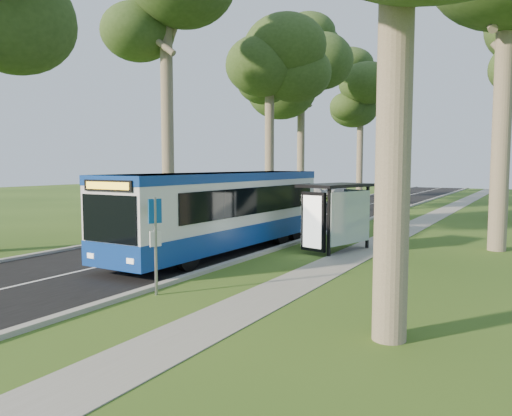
{
  "coord_description": "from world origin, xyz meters",
  "views": [
    {
      "loc": [
        8.9,
        -15.31,
        3.34
      ],
      "look_at": [
        -0.98,
        1.95,
        1.6
      ],
      "focal_mm": 35.0,
      "sensor_mm": 36.0,
      "label": 1
    }
  ],
  "objects_px": {
    "bus_stop_sign": "(155,234)",
    "car_white": "(315,195)",
    "litter_bin": "(311,235)",
    "car_silver": "(333,191)",
    "bus": "(223,211)",
    "bus_shelter": "(336,204)"
  },
  "relations": [
    {
      "from": "bus_stop_sign",
      "to": "car_white",
      "type": "distance_m",
      "value": 30.92
    },
    {
      "from": "litter_bin",
      "to": "car_silver",
      "type": "relative_size",
      "value": 0.22
    },
    {
      "from": "bus_stop_sign",
      "to": "litter_bin",
      "type": "xyz_separation_m",
      "value": [
        0.38,
        8.98,
        -1.11
      ]
    },
    {
      "from": "car_silver",
      "to": "litter_bin",
      "type": "bearing_deg",
      "value": -71.64
    },
    {
      "from": "bus_stop_sign",
      "to": "car_white",
      "type": "xyz_separation_m",
      "value": [
        -8.31,
        29.77,
        -0.86
      ]
    },
    {
      "from": "bus_stop_sign",
      "to": "car_silver",
      "type": "xyz_separation_m",
      "value": [
        -9.68,
        37.74,
        -0.9
      ]
    },
    {
      "from": "car_white",
      "to": "car_silver",
      "type": "distance_m",
      "value": 8.09
    },
    {
      "from": "car_white",
      "to": "car_silver",
      "type": "relative_size",
      "value": 1.02
    },
    {
      "from": "bus",
      "to": "car_silver",
      "type": "xyz_separation_m",
      "value": [
        -7.64,
        31.54,
        -0.9
      ]
    },
    {
      "from": "bus_stop_sign",
      "to": "litter_bin",
      "type": "bearing_deg",
      "value": 111.57
    },
    {
      "from": "car_white",
      "to": "bus_shelter",
      "type": "bearing_deg",
      "value": -83.27
    },
    {
      "from": "bus_stop_sign",
      "to": "bus",
      "type": "bearing_deg",
      "value": 132.27
    },
    {
      "from": "car_silver",
      "to": "car_white",
      "type": "bearing_deg",
      "value": -81.13
    },
    {
      "from": "bus",
      "to": "car_white",
      "type": "xyz_separation_m",
      "value": [
        -6.26,
        23.57,
        -0.86
      ]
    },
    {
      "from": "bus_shelter",
      "to": "bus",
      "type": "bearing_deg",
      "value": -137.1
    },
    {
      "from": "litter_bin",
      "to": "car_white",
      "type": "distance_m",
      "value": 22.54
    },
    {
      "from": "bus_shelter",
      "to": "car_silver",
      "type": "height_order",
      "value": "bus_shelter"
    },
    {
      "from": "car_white",
      "to": "litter_bin",
      "type": "bearing_deg",
      "value": -85.54
    },
    {
      "from": "car_white",
      "to": "bus_stop_sign",
      "type": "bearing_deg",
      "value": -92.63
    },
    {
      "from": "litter_bin",
      "to": "car_silver",
      "type": "xyz_separation_m",
      "value": [
        -10.06,
        28.77,
        0.21
      ]
    },
    {
      "from": "bus",
      "to": "bus_stop_sign",
      "type": "relative_size",
      "value": 4.56
    },
    {
      "from": "bus",
      "to": "bus_stop_sign",
      "type": "distance_m",
      "value": 6.53
    }
  ]
}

